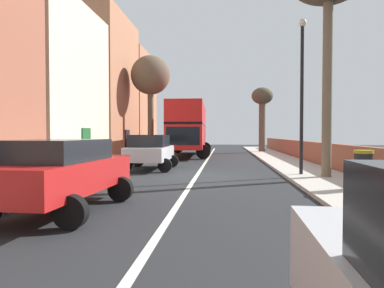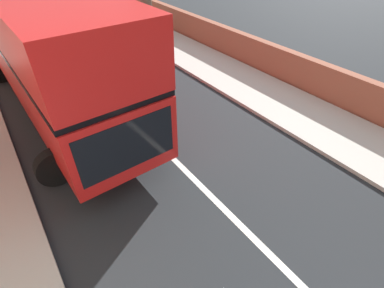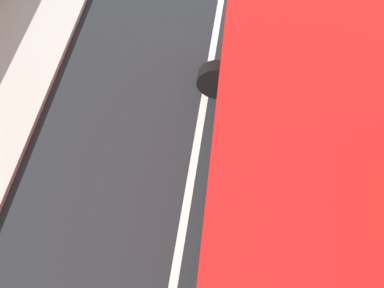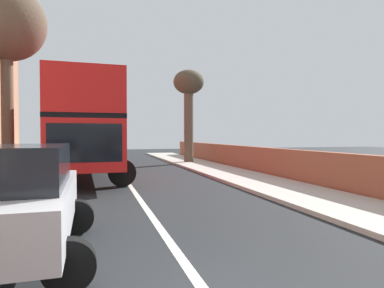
{
  "view_description": "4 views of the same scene",
  "coord_description": "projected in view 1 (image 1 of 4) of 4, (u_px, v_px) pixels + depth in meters",
  "views": [
    {
      "loc": [
        1.15,
        -14.09,
        1.77
      ],
      "look_at": [
        -0.63,
        4.57,
        1.21
      ],
      "focal_mm": 31.63,
      "sensor_mm": 36.0,
      "label": 1
    },
    {
      "loc": [
        -3.19,
        3.01,
        5.42
      ],
      "look_at": [
        -0.16,
        7.27,
        1.33
      ],
      "focal_mm": 27.18,
      "sensor_mm": 36.0,
      "label": 2
    },
    {
      "loc": [
        -0.58,
        15.39,
        7.7
      ],
      "look_at": [
        -0.02,
        11.7,
        1.43
      ],
      "focal_mm": 38.87,
      "sensor_mm": 36.0,
      "label": 3
    },
    {
      "loc": [
        -1.25,
        -3.05,
        1.87
      ],
      "look_at": [
        1.32,
        5.84,
        1.63
      ],
      "focal_mm": 31.59,
      "sensor_mm": 36.0,
      "label": 4
    }
  ],
  "objects": [
    {
      "name": "street_tree_left_0",
      "position": [
        150.0,
        77.0,
        26.53
      ],
      "size": [
        3.07,
        3.07,
        7.79
      ],
      "color": "brown",
      "rests_on": "sidewalk_left"
    },
    {
      "name": "terraced_houses_left",
      "position": [
        18.0,
        69.0,
        15.84
      ],
      "size": [
        4.07,
        47.68,
        11.0
      ],
      "color": "#9E6647",
      "rests_on": "ground"
    },
    {
      "name": "parked_car_red_left_2",
      "position": [
        61.0,
        171.0,
        7.6
      ],
      "size": [
        2.55,
        4.32,
        1.64
      ],
      "color": "#AD1919",
      "rests_on": "ground"
    },
    {
      "name": "double_decker_bus",
      "position": [
        189.0,
        127.0,
        27.27
      ],
      "size": [
        3.82,
        10.9,
        4.06
      ],
      "color": "red",
      "rests_on": "ground"
    },
    {
      "name": "sidewalk_right",
      "position": [
        317.0,
        176.0,
        13.72
      ],
      "size": [
        2.6,
        60.0,
        0.12
      ],
      "primitive_type": "cube",
      "color": "#B2ADA3",
      "rests_on": "ground"
    },
    {
      "name": "road_centre_line",
      "position": [
        197.0,
        176.0,
        14.18
      ],
      "size": [
        0.16,
        54.0,
        0.01
      ],
      "primitive_type": "cube",
      "color": "silver",
      "rests_on": "ground"
    },
    {
      "name": "ground_plane",
      "position": [
        197.0,
        176.0,
        14.18
      ],
      "size": [
        84.0,
        84.0,
        0.0
      ],
      "primitive_type": "plane",
      "color": "black"
    },
    {
      "name": "sidewalk_left",
      "position": [
        84.0,
        173.0,
        14.64
      ],
      "size": [
        2.6,
        60.0,
        0.12
      ],
      "primitive_type": "cube",
      "color": "#B2ADA3",
      "rests_on": "ground"
    },
    {
      "name": "boundary_wall_right",
      "position": [
        357.0,
        162.0,
        13.55
      ],
      "size": [
        0.36,
        54.0,
        1.3
      ],
      "primitive_type": "cube",
      "color": "brown",
      "rests_on": "ground"
    },
    {
      "name": "parked_car_silver_left_0",
      "position": [
        150.0,
        150.0,
        16.73
      ],
      "size": [
        2.53,
        4.0,
        1.72
      ],
      "color": "#B7BABF",
      "rests_on": "ground"
    },
    {
      "name": "street_tree_right_1",
      "position": [
        262.0,
        102.0,
        31.94
      ],
      "size": [
        2.01,
        2.01,
        6.05
      ],
      "color": "brown",
      "rests_on": "sidewalk_right"
    },
    {
      "name": "litter_bin_right",
      "position": [
        363.0,
        169.0,
        10.09
      ],
      "size": [
        0.55,
        0.55,
        1.16
      ],
      "color": "black",
      "rests_on": "sidewalk_right"
    },
    {
      "name": "lamppost_right",
      "position": [
        302.0,
        84.0,
        13.75
      ],
      "size": [
        0.32,
        0.32,
        6.31
      ],
      "color": "black",
      "rests_on": "sidewalk_right"
    }
  ]
}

